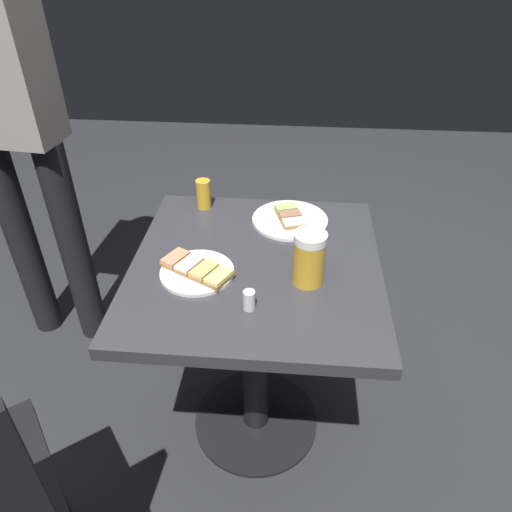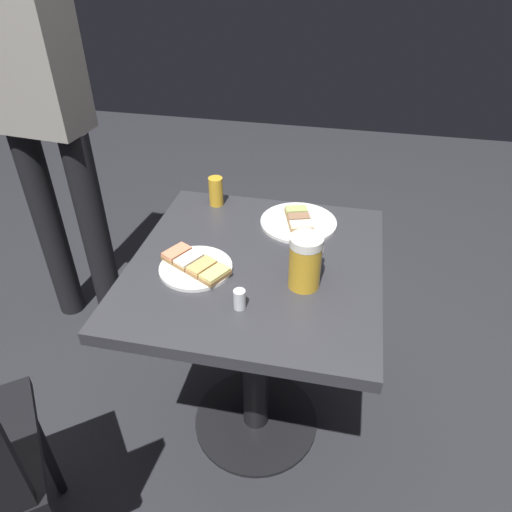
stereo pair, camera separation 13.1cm
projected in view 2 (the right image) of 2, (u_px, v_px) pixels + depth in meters
The scene contains 8 objects.
ground_plane at pixel (256, 421), 1.74m from camera, with size 6.00×6.00×0.00m, color #28282D.
cafe_table at pixel (256, 307), 1.42m from camera, with size 0.72×0.69×0.72m.
plate_near at pixel (196, 266), 1.29m from camera, with size 0.20×0.21×0.03m.
plate_far at pixel (299, 221), 1.48m from camera, with size 0.24×0.24×0.03m.
beer_mug at pixel (306, 261), 1.20m from camera, with size 0.13×0.09×0.15m.
beer_glass_small at pixel (216, 191), 1.56m from camera, with size 0.05×0.05×0.10m, color gold.
salt_shaker at pixel (238, 299), 1.16m from camera, with size 0.03×0.03×0.05m, color silver.
patron_standing at pixel (38, 100), 1.65m from camera, with size 0.21×0.34×1.68m.
Camera 2 is at (1.04, 0.22, 1.50)m, focal length 33.59 mm.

